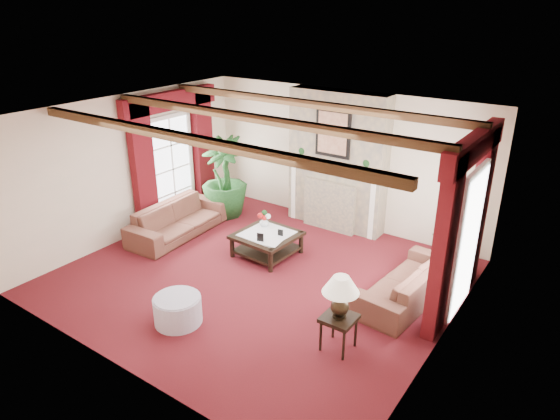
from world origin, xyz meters
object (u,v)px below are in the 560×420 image
Objects in this scene: sofa_right at (408,276)px; coffee_table at (267,244)px; side_table at (338,332)px; ottoman at (178,310)px; sofa_left at (178,215)px; potted_palm at (225,194)px.

coffee_table is (-2.60, -0.06, -0.19)m from sofa_right.
ottoman is at bearing -159.86° from side_table.
sofa_left reaches higher than coffee_table.
sofa_left reaches higher than ottoman.
sofa_right is 1.67m from side_table.
potted_palm reaches higher than side_table.
sofa_left is 1.22× the size of potted_palm.
sofa_right is at bearing -11.68° from potted_palm.
sofa_left is at bearing -168.21° from coffee_table.
ottoman is at bearing -39.18° from sofa_right.
sofa_left is 4.43m from side_table.
coffee_table is at bearing -82.95° from sofa_right.
potted_palm is at bearing -8.53° from sofa_left.
potted_palm reaches higher than sofa_right.
potted_palm reaches higher than sofa_left.
potted_palm is (-4.39, 0.91, 0.07)m from sofa_right.
potted_palm is 3.89m from ottoman.
ottoman is (-2.42, -2.43, -0.20)m from sofa_right.
ottoman is (-2.14, -0.78, -0.05)m from side_table.
side_table is 2.28m from ottoman.
sofa_right is 1.18× the size of potted_palm.
sofa_right is (4.51, 0.36, -0.02)m from sofa_left.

